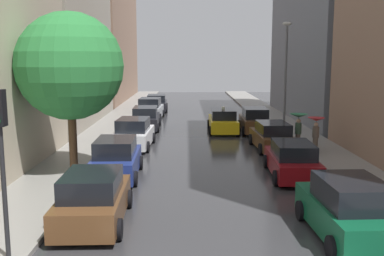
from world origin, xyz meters
The scene contains 22 objects.
ground_plane centered at (0.00, 24.00, -0.02)m, with size 28.00×72.00×0.04m, color #303033.
sidewalk_left centered at (-6.50, 24.00, 0.07)m, with size 3.00×72.00×0.15m, color gray.
sidewalk_right centered at (6.50, 24.00, 0.07)m, with size 3.00×72.00×0.15m, color gray.
building_left_mid centered at (-11.00, 27.93, 9.11)m, with size 6.00×16.13×18.21m, color #9E9384.
building_left_far centered at (-11.00, 47.77, 8.68)m, with size 6.00×21.22×17.36m, color #8C6B56.
building_right_mid centered at (11.00, 30.57, 9.19)m, with size 6.00×18.45×18.38m, color slate.
parked_car_left_nearest centered at (-3.83, 6.40, 0.79)m, with size 2.18×4.31×1.69m.
parked_car_left_second centered at (-3.94, 11.81, 0.82)m, with size 2.11×4.32×1.76m.
parked_car_left_third centered at (-3.94, 18.37, 0.81)m, with size 2.29×4.31×1.74m.
parked_car_left_fourth centered at (-3.86, 25.08, 0.78)m, with size 2.17×4.62×1.66m.
parked_car_left_fifth centered at (-3.95, 30.51, 0.84)m, with size 2.26×4.25×1.81m.
parked_car_left_sixth centered at (-3.78, 36.11, 0.76)m, with size 2.23×4.50×1.63m.
parked_car_right_nearest centered at (3.81, 5.16, 0.83)m, with size 2.24×4.38×1.79m.
parked_car_right_second centered at (3.76, 11.90, 0.74)m, with size 2.19×4.55×1.56m.
parked_car_right_third centered at (4.00, 17.76, 0.75)m, with size 2.17×4.55×1.58m.
parked_car_right_fourth centered at (3.90, 23.70, 0.81)m, with size 2.05×4.41×1.74m.
taxi_midroad centered at (1.69, 23.86, 0.76)m, with size 2.11×4.68×1.81m.
pedestrian_near_tree centered at (6.14, 16.58, 1.47)m, with size 0.93×0.93×1.85m.
pedestrian_by_kerb centered at (5.44, 17.61, 1.56)m, with size 1.04×1.04×1.91m.
street_tree_left centered at (-5.90, 12.28, 4.83)m, with size 4.65×4.65×7.02m.
traffic_light_left_corner centered at (-5.45, 3.65, 3.29)m, with size 0.30×0.42×4.30m.
lamp_post_right centered at (5.55, 21.81, 4.33)m, with size 0.60×0.28×7.29m.
Camera 1 is at (-0.89, -7.14, 5.22)m, focal length 41.70 mm.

